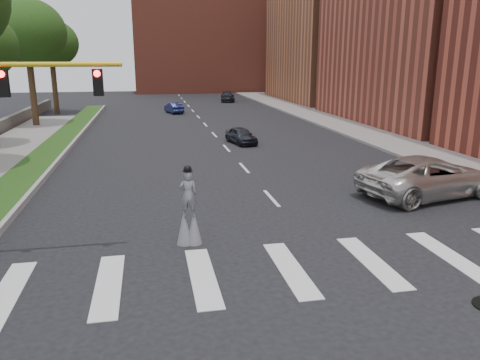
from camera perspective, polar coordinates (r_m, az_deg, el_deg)
ground_plane at (r=13.56m, az=12.73°, el=-11.86°), size 160.00×160.00×0.00m
grass_median at (r=32.22m, az=-22.30°, el=3.08°), size 2.00×60.00×0.25m
median_curb at (r=32.03m, az=-20.46°, el=3.22°), size 0.20×60.00×0.28m
sidewalk_right at (r=40.56m, az=14.91°, el=5.81°), size 5.00×90.00×0.18m
building_far at (r=70.59m, az=12.12°, el=17.60°), size 16.00×22.00×20.00m
building_backdrop at (r=89.79m, az=-4.12°, el=16.53°), size 26.00×14.00×18.00m
stilt_performer at (r=15.41m, az=-6.25°, el=-4.30°), size 0.84×0.55×2.67m
suv_crossing at (r=22.31m, az=22.02°, el=0.41°), size 6.95×4.31×1.79m
car_near at (r=33.69m, az=0.14°, el=5.44°), size 2.10×3.66×1.17m
car_mid at (r=53.34m, az=-8.06°, el=8.71°), size 2.13×3.82×1.19m
car_far at (r=67.17m, az=-1.53°, el=10.10°), size 2.48×4.81×1.33m
tree_4 at (r=45.55m, az=-24.61°, el=16.04°), size 6.65×6.65×10.96m
tree_5 at (r=55.75m, az=-22.11°, el=15.15°), size 5.86×5.86×10.01m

